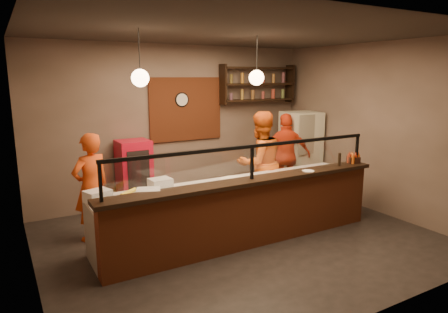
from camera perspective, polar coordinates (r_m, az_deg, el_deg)
floor at (r=6.59m, az=2.38°, el=-11.60°), size 6.00×6.00×0.00m
ceiling at (r=6.10m, az=2.63°, el=17.28°), size 6.00×6.00×0.00m
wall_back at (r=8.34m, az=-6.75°, el=4.63°), size 6.00×0.00×6.00m
wall_left at (r=5.22m, az=-26.56°, el=-0.59°), size 0.00×5.00×5.00m
wall_right at (r=8.14m, az=20.69°, el=3.80°), size 0.00×5.00×5.00m
wall_front at (r=4.29m, az=20.67°, el=-2.51°), size 6.00×0.00×6.00m
brick_patch at (r=8.37m, az=-5.45°, el=6.75°), size 1.60×0.04×1.30m
service_counter at (r=6.18m, az=3.91°, el=-8.25°), size 4.60×0.25×1.00m
counter_ledge at (r=6.02m, az=3.98°, el=-3.50°), size 4.70×0.37×0.06m
worktop_cabinet at (r=6.60m, az=1.47°, el=-7.61°), size 4.60×0.75×0.85m
worktop at (r=6.46m, az=1.49°, el=-3.84°), size 4.60×0.75×0.05m
sneeze_guard at (r=5.94m, az=4.03°, el=-0.32°), size 4.50×0.05×0.52m
wall_shelving at (r=9.05m, az=4.90°, el=10.28°), size 1.84×0.28×0.85m
wall_clock at (r=8.30m, az=-6.08°, el=8.08°), size 0.30×0.04×0.30m
pendant_left at (r=5.60m, az=-11.89°, el=10.93°), size 0.24×0.24×0.77m
pendant_right at (r=6.45m, az=4.67°, el=11.17°), size 0.24×0.24×0.77m
cook_left at (r=6.63m, az=-18.44°, el=-4.18°), size 0.73×0.61×1.72m
cook_mid at (r=7.52m, az=5.13°, el=-0.94°), size 0.95×0.75×1.94m
cook_right at (r=8.61m, az=8.85°, el=0.10°), size 1.15×0.81×1.81m
fridge at (r=9.10m, az=10.81°, el=0.62°), size 0.85×0.81×1.80m
red_cooler at (r=7.83m, az=-12.67°, el=-2.76°), size 0.60×0.56×1.39m
pizza_dough at (r=6.58m, az=1.58°, el=-3.29°), size 0.59×0.59×0.01m
prep_tub_a at (r=5.70m, az=-17.59°, el=-5.40°), size 0.38×0.34×0.16m
prep_tub_b at (r=6.12m, az=-9.08°, el=-3.85°), size 0.34×0.28×0.16m
prep_tub_c at (r=5.59m, az=-10.73°, el=-5.37°), size 0.39×0.35×0.16m
rolling_pin at (r=5.94m, az=-13.52°, el=-5.00°), size 0.30×0.26×0.06m
condiment_caddy at (r=7.45m, az=18.00°, el=-0.45°), size 0.24×0.21×0.11m
pepper_mill at (r=7.12m, az=16.16°, el=-0.42°), size 0.06×0.06×0.22m
small_plate at (r=6.61m, az=11.96°, el=-2.03°), size 0.22×0.22×0.01m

